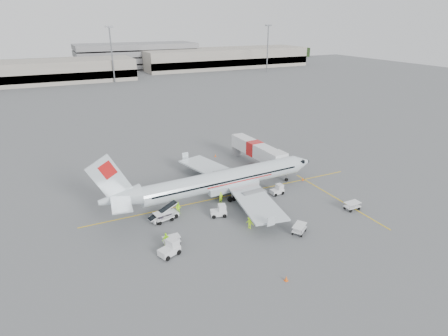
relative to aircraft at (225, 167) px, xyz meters
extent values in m
plane|color=#56595B|center=(0.67, -0.15, -4.71)|extent=(360.00, 360.00, 0.00)
cube|color=yellow|center=(0.67, -0.15, -4.71)|extent=(44.00, 0.20, 0.01)
cube|color=yellow|center=(14.67, -8.15, -4.71)|extent=(0.20, 20.00, 0.01)
cone|color=#F05D13|center=(14.23, -0.34, -4.41)|extent=(0.37, 0.37, 0.61)
cone|color=#F05D13|center=(5.87, 16.46, -4.43)|extent=(0.35, 0.35, 0.56)
cone|color=#F05D13|center=(-3.06, -20.54, -4.41)|extent=(0.37, 0.37, 0.61)
imported|color=#B5FF15|center=(-1.53, -1.65, -3.87)|extent=(0.69, 0.53, 1.69)
imported|color=#B5FF15|center=(-8.27, -2.14, -3.87)|extent=(1.01, 0.93, 1.68)
imported|color=#B5FF15|center=(-1.30, -9.83, -3.87)|extent=(1.07, 1.25, 1.68)
imported|color=#B5FF15|center=(-12.19, -8.98, -3.86)|extent=(1.06, 0.60, 1.70)
camera|label=1|loc=(-22.52, -46.04, 20.44)|focal=30.00mm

